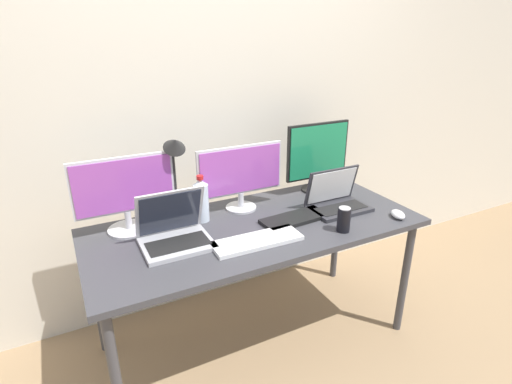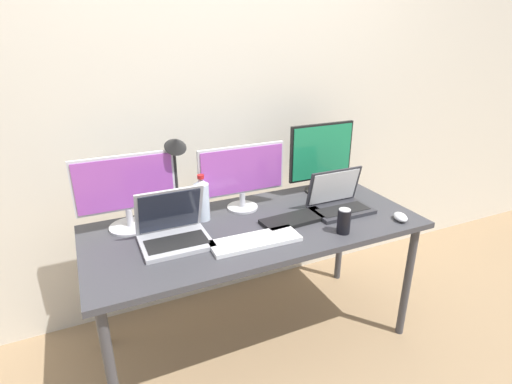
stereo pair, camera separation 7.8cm
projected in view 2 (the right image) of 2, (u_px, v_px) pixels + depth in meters
ground_plane at (256, 337)px, 2.34m from camera, size 16.00×16.00×0.00m
wall_back at (214, 98)px, 2.35m from camera, size 7.00×0.08×2.60m
work_desk at (256, 235)px, 2.08m from camera, size 1.71×0.75×0.74m
monitor_left at (126, 190)px, 1.95m from camera, size 0.48×0.21×0.38m
monitor_center at (242, 174)px, 2.17m from camera, size 0.49×0.17×0.36m
monitor_right at (321, 156)px, 2.40m from camera, size 0.42×0.18×0.43m
laptop_silver at (173, 230)px, 1.87m from camera, size 0.32×0.26×0.26m
laptop_secondary at (338, 201)px, 2.21m from camera, size 0.33×0.22×0.23m
keyboard_main at (295, 219)px, 2.09m from camera, size 0.38×0.17×0.02m
keyboard_aux at (255, 241)px, 1.88m from camera, size 0.43×0.16×0.02m
mouse_by_keyboard at (400, 217)px, 2.10m from camera, size 0.10×0.12×0.04m
water_bottle at (202, 199)px, 2.07m from camera, size 0.08×0.08×0.25m
soda_can_near_keyboard at (344, 221)px, 1.95m from camera, size 0.07×0.07×0.13m
desk_lamp at (176, 161)px, 1.99m from camera, size 0.11×0.18×0.48m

